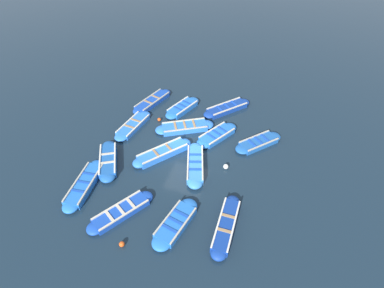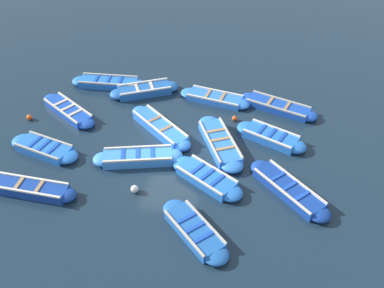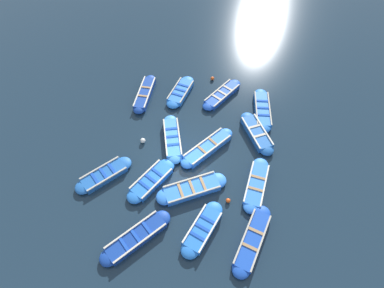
# 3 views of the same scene
# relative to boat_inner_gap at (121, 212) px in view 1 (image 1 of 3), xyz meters

# --- Properties ---
(ground_plane) EXTENTS (120.00, 120.00, 0.00)m
(ground_plane) POSITION_rel_boat_inner_gap_xyz_m (-1.56, -5.36, -0.17)
(ground_plane) COLOR #162838
(boat_inner_gap) EXTENTS (2.57, 3.51, 0.39)m
(boat_inner_gap) POSITION_rel_boat_inner_gap_xyz_m (0.00, 0.00, 0.00)
(boat_inner_gap) COLOR #1947B7
(boat_inner_gap) RESTS_ON ground
(boat_tucked) EXTENTS (2.41, 3.34, 0.41)m
(boat_tucked) POSITION_rel_boat_inner_gap_xyz_m (-3.00, -7.22, 0.01)
(boat_tucked) COLOR blue
(boat_tucked) RESTS_ON ground
(boat_far_corner) EXTENTS (3.86, 2.73, 0.42)m
(boat_far_corner) POSITION_rel_boat_inner_gap_xyz_m (-0.76, -7.34, 0.01)
(boat_far_corner) COLOR blue
(boat_far_corner) RESTS_ON ground
(boat_outer_left) EXTENTS (1.87, 3.92, 0.38)m
(boat_outer_left) POSITION_rel_boat_inner_gap_xyz_m (2.55, -9.53, -0.01)
(boat_outer_left) COLOR #1947B7
(boat_outer_left) RESTS_ON ground
(boat_outer_right) EXTENTS (1.26, 3.87, 0.42)m
(boat_outer_right) POSITION_rel_boat_inner_gap_xyz_m (2.72, -0.95, 0.01)
(boat_outer_right) COLOR blue
(boat_outer_right) RESTS_ON ground
(boat_mid_row) EXTENTS (3.16, 3.47, 0.42)m
(boat_mid_row) POSITION_rel_boat_inner_gap_xyz_m (-2.92, -10.37, 0.01)
(boat_mid_row) COLOR navy
(boat_mid_row) RESTS_ON ground
(boat_end_of_row) EXTENTS (1.35, 3.61, 0.36)m
(boat_end_of_row) POSITION_rel_boat_inner_gap_xyz_m (2.59, -6.48, -0.02)
(boat_end_of_row) COLOR blue
(boat_end_of_row) RESTS_ON ground
(boat_stern_in) EXTENTS (2.91, 3.08, 0.38)m
(boat_stern_in) POSITION_rel_boat_inner_gap_xyz_m (-5.64, -7.34, -0.01)
(boat_stern_in) COLOR #1E59AD
(boat_stern_in) RESTS_ON ground
(boat_near_quay) EXTENTS (0.82, 3.70, 0.44)m
(boat_near_quay) POSITION_rel_boat_inner_gap_xyz_m (-5.11, -0.85, 0.03)
(boat_near_quay) COLOR navy
(boat_near_quay) RESTS_ON ground
(boat_drifting) EXTENTS (2.41, 3.44, 0.46)m
(boat_drifting) POSITION_rel_boat_inner_gap_xyz_m (2.44, -2.96, 0.03)
(boat_drifting) COLOR #1E59AD
(boat_drifting) RESTS_ON ground
(boat_alongside) EXTENTS (1.60, 3.38, 0.40)m
(boat_alongside) POSITION_rel_boat_inner_gap_xyz_m (-2.79, -0.23, 0.00)
(boat_alongside) COLOR blue
(boat_alongside) RESTS_ON ground
(boat_centre) EXTENTS (1.89, 3.75, 0.45)m
(boat_centre) POSITION_rel_boat_inner_gap_xyz_m (-2.48, -4.25, 0.03)
(boat_centre) COLOR #3884E0
(boat_centre) RESTS_ON ground
(boat_bow_out) EXTENTS (3.00, 3.55, 0.47)m
(boat_bow_out) POSITION_rel_boat_inner_gap_xyz_m (-0.33, -4.57, 0.04)
(boat_bow_out) COLOR blue
(boat_bow_out) RESTS_ON ground
(boat_broadside) EXTENTS (1.98, 3.33, 0.42)m
(boat_broadside) POSITION_rel_boat_inner_gap_xyz_m (0.13, -9.42, 0.02)
(boat_broadside) COLOR blue
(boat_broadside) RESTS_ON ground
(buoy_orange_near) EXTENTS (0.24, 0.24, 0.24)m
(buoy_orange_near) POSITION_rel_boat_inner_gap_xyz_m (1.21, -7.67, -0.05)
(buoy_orange_near) COLOR #E05119
(buoy_orange_near) RESTS_ON ground
(buoy_yellow_far) EXTENTS (0.26, 0.26, 0.26)m
(buoy_yellow_far) POSITION_rel_boat_inner_gap_xyz_m (-0.86, 1.53, -0.04)
(buoy_yellow_far) COLOR #E05119
(buoy_yellow_far) RESTS_ON ground
(buoy_white_drifting) EXTENTS (0.30, 0.30, 0.30)m
(buoy_white_drifting) POSITION_rel_boat_inner_gap_xyz_m (-4.18, -4.68, -0.02)
(buoy_white_drifting) COLOR silver
(buoy_white_drifting) RESTS_ON ground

